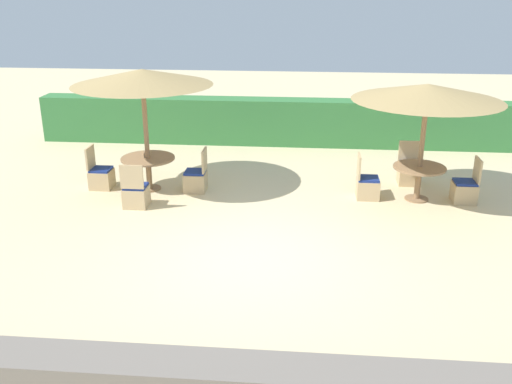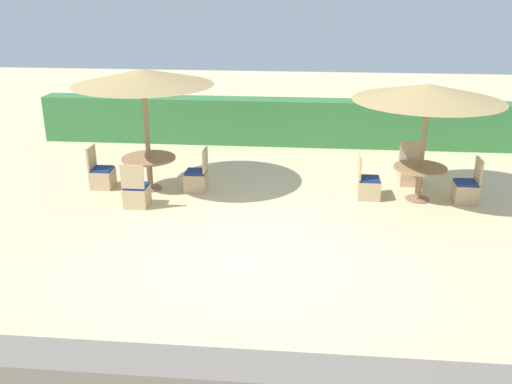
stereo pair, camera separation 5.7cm
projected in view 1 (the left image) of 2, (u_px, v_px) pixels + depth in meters
name	position (u px, v px, depth m)	size (l,w,h in m)	color
ground_plane	(253.00, 256.00, 9.42)	(40.00, 40.00, 0.00)	beige
hedge_row	(276.00, 122.00, 15.58)	(13.00, 0.70, 1.24)	#387A3D
stone_border	(223.00, 380.00, 6.17)	(10.00, 0.56, 0.43)	slate
parasol_back_left	(142.00, 77.00, 11.55)	(2.89, 2.89, 2.58)	#93704C
round_table_back_left	(148.00, 164.00, 12.20)	(1.14, 1.14, 0.72)	#93704C
patio_chair_back_left_west	(101.00, 176.00, 12.38)	(0.46, 0.46, 0.93)	tan
patio_chair_back_left_east	(196.00, 179.00, 12.22)	(0.46, 0.46, 0.93)	tan
patio_chair_back_left_south	(136.00, 194.00, 11.36)	(0.46, 0.46, 0.93)	tan
parasol_back_right	(428.00, 93.00, 11.03)	(2.94, 2.94, 2.39)	#93704C
round_table_back_right	(419.00, 174.00, 11.62)	(1.06, 1.06, 0.72)	#93704C
patio_chair_back_right_north	(409.00, 172.00, 12.64)	(0.46, 0.46, 0.93)	tan
patio_chair_back_right_east	(465.00, 190.00, 11.60)	(0.46, 0.46, 0.93)	tan
patio_chair_back_right_west	(367.00, 186.00, 11.81)	(0.46, 0.46, 0.93)	tan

